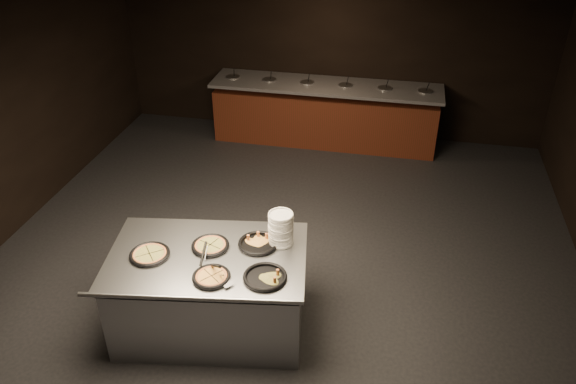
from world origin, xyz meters
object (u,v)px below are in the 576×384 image
Objects in this scene: serving_counter at (210,293)px; pan_cheese_whole at (210,245)px; pan_veggie_whole at (150,254)px; plate_stack at (281,229)px.

pan_cheese_whole reaches higher than serving_counter.
pan_veggie_whole is at bearing -154.46° from pan_cheese_whole.
pan_cheese_whole is (-0.66, -0.21, -0.15)m from plate_stack.
serving_counter is 5.57× the size of pan_cheese_whole.
serving_counter is at bearing -152.33° from plate_stack.
serving_counter is 0.98m from plate_stack.
serving_counter is at bearing -87.01° from pan_cheese_whole.
plate_stack reaches higher than serving_counter.
plate_stack is at bearing 21.26° from pan_veggie_whole.
pan_veggie_whole is 0.58m from pan_cheese_whole.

